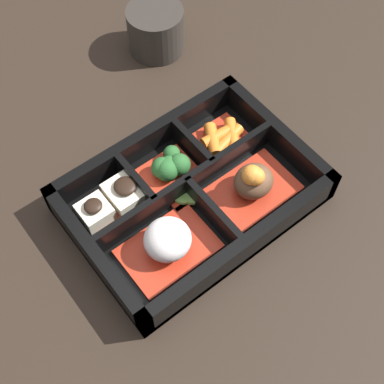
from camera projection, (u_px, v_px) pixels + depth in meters
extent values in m
plane|color=black|center=(192.00, 203.00, 0.64)|extent=(3.00, 3.00, 0.00)
cube|color=black|center=(192.00, 201.00, 0.64)|extent=(0.28, 0.20, 0.01)
cube|color=black|center=(146.00, 143.00, 0.66)|extent=(0.28, 0.01, 0.05)
cube|color=black|center=(243.00, 250.00, 0.58)|extent=(0.28, 0.01, 0.05)
cube|color=black|center=(276.00, 137.00, 0.66)|extent=(0.01, 0.20, 0.05)
cube|color=black|center=(96.00, 258.00, 0.58)|extent=(0.01, 0.20, 0.05)
cube|color=black|center=(187.00, 187.00, 0.62)|extent=(0.25, 0.01, 0.05)
cube|color=black|center=(193.00, 150.00, 0.65)|extent=(0.01, 0.07, 0.05)
cube|color=black|center=(137.00, 186.00, 0.63)|extent=(0.01, 0.07, 0.05)
cube|color=black|center=(212.00, 215.00, 0.60)|extent=(0.01, 0.09, 0.05)
cube|color=#B22D19|center=(252.00, 191.00, 0.63)|extent=(0.10, 0.07, 0.01)
ellipsoid|color=brown|center=(254.00, 181.00, 0.62)|extent=(0.05, 0.04, 0.04)
sphere|color=orange|center=(252.00, 175.00, 0.59)|extent=(0.02, 0.02, 0.02)
sphere|color=orange|center=(256.00, 176.00, 0.59)|extent=(0.02, 0.02, 0.02)
cube|color=#B22D19|center=(168.00, 249.00, 0.59)|extent=(0.10, 0.07, 0.01)
ellipsoid|color=silver|center=(168.00, 239.00, 0.57)|extent=(0.05, 0.05, 0.04)
cube|color=#B22D19|center=(220.00, 139.00, 0.67)|extent=(0.07, 0.05, 0.01)
cylinder|color=orange|center=(213.00, 140.00, 0.66)|extent=(0.03, 0.05, 0.02)
cylinder|color=orange|center=(232.00, 134.00, 0.66)|extent=(0.03, 0.04, 0.01)
cylinder|color=orange|center=(228.00, 140.00, 0.66)|extent=(0.05, 0.02, 0.01)
cylinder|color=orange|center=(216.00, 137.00, 0.66)|extent=(0.04, 0.02, 0.01)
cube|color=#B22D19|center=(167.00, 173.00, 0.65)|extent=(0.06, 0.05, 0.01)
sphere|color=#265B28|center=(162.00, 168.00, 0.63)|extent=(0.03, 0.03, 0.03)
sphere|color=#265B28|center=(170.00, 165.00, 0.63)|extent=(0.02, 0.02, 0.02)
sphere|color=#265B28|center=(179.00, 165.00, 0.63)|extent=(0.03, 0.03, 0.03)
sphere|color=#265B28|center=(167.00, 170.00, 0.63)|extent=(0.03, 0.03, 0.03)
sphere|color=#265B28|center=(172.00, 154.00, 0.64)|extent=(0.02, 0.02, 0.02)
cube|color=#B22D19|center=(111.00, 209.00, 0.62)|extent=(0.06, 0.05, 0.01)
cube|color=beige|center=(126.00, 193.00, 0.62)|extent=(0.04, 0.04, 0.02)
ellipsoid|color=black|center=(125.00, 186.00, 0.60)|extent=(0.03, 0.03, 0.01)
cube|color=beige|center=(95.00, 212.00, 0.60)|extent=(0.03, 0.03, 0.02)
ellipsoid|color=black|center=(93.00, 206.00, 0.59)|extent=(0.02, 0.02, 0.01)
cube|color=#B22D19|center=(182.00, 195.00, 0.63)|extent=(0.04, 0.03, 0.01)
cylinder|color=#75A84C|center=(183.00, 195.00, 0.63)|extent=(0.02, 0.02, 0.00)
cylinder|color=#75A84C|center=(182.00, 195.00, 0.62)|extent=(0.02, 0.02, 0.01)
cylinder|color=#75A84C|center=(189.00, 194.00, 0.63)|extent=(0.02, 0.02, 0.01)
cylinder|color=#2D2823|center=(156.00, 30.00, 0.75)|extent=(0.08, 0.08, 0.06)
cylinder|color=#597A38|center=(155.00, 13.00, 0.72)|extent=(0.07, 0.07, 0.01)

